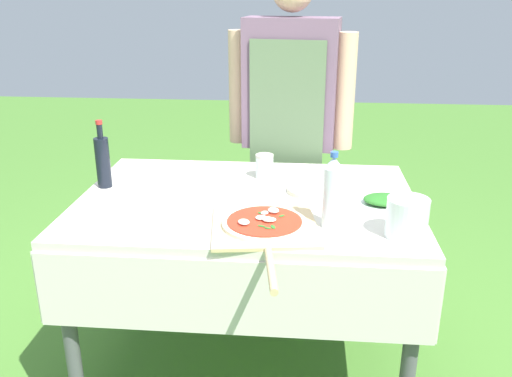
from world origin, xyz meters
The scene contains 10 objects.
ground_plane centered at (0.00, 0.00, 0.00)m, with size 12.00×12.00×0.00m, color #477A2D.
prep_table centered at (0.00, 0.00, 0.70)m, with size 1.36×0.95×0.80m.
person_cook centered at (0.15, 0.66, 0.99)m, with size 0.62×0.26×1.68m.
pizza_on_peel centered at (0.09, -0.30, 0.82)m, with size 0.41×0.64×0.05m.
oil_bottle centered at (-0.61, 0.08, 0.92)m, with size 0.06×0.06×0.29m.
water_bottle centered at (0.32, -0.25, 0.94)m, with size 0.07×0.07×0.28m.
herb_container centered at (0.54, -0.03, 0.82)m, with size 0.20×0.15×0.04m.
mixing_tub centered at (0.57, -0.31, 0.87)m, with size 0.14×0.14×0.14m, color silver.
plate_stack centered at (0.27, 0.09, 0.81)m, with size 0.22×0.22×0.02m.
sauce_jar centered at (0.05, 0.25, 0.85)m, with size 0.08×0.08×0.11m.
Camera 1 is at (0.21, -2.01, 1.60)m, focal length 38.00 mm.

